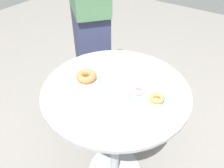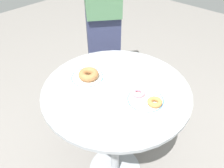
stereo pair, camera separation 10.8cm
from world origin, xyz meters
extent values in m
cylinder|color=#999EA3|center=(0.00, 0.00, 0.77)|extent=(0.75, 0.75, 0.02)
cylinder|color=#999EA3|center=(0.00, 0.00, 0.39)|extent=(0.06, 0.06, 0.73)
cylinder|color=white|center=(-0.16, -0.05, 0.78)|extent=(0.18, 0.18, 0.01)
torus|color=#3D75BC|center=(-0.16, -0.05, 0.78)|extent=(0.17, 0.17, 0.01)
cylinder|color=white|center=(0.16, 0.02, 0.78)|extent=(0.18, 0.18, 0.01)
torus|color=#3D75BC|center=(0.16, 0.02, 0.78)|extent=(0.17, 0.17, 0.01)
torus|color=#A36B3D|center=(-0.16, -0.04, 0.81)|extent=(0.15, 0.15, 0.04)
torus|color=#BC7F42|center=(0.21, 0.02, 0.80)|extent=(0.09, 0.09, 0.02)
torus|color=pink|center=(0.12, 0.03, 0.80)|extent=(0.08, 0.08, 0.02)
cube|color=white|center=(0.03, -0.24, 0.78)|extent=(0.14, 0.14, 0.01)
cube|color=#2D3351|center=(-0.51, 0.41, 0.47)|extent=(0.40, 0.38, 0.94)
camera|label=1|loc=(0.48, -0.71, 1.49)|focal=35.64mm
camera|label=2|loc=(0.56, -0.64, 1.49)|focal=35.64mm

